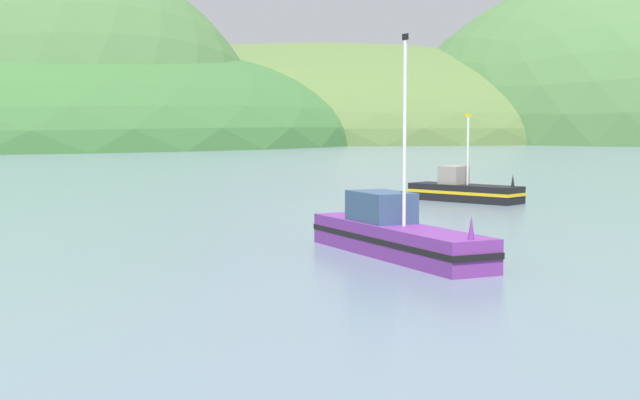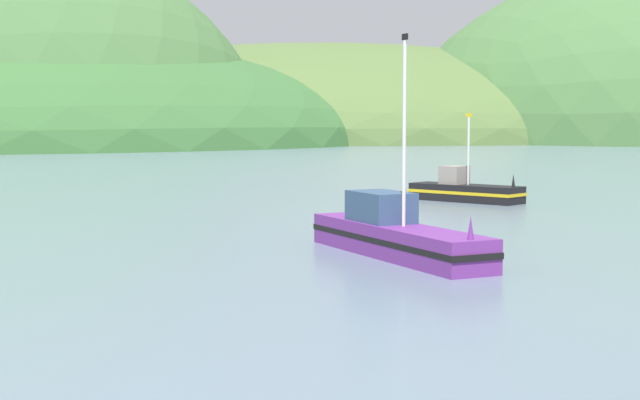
# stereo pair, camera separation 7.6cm
# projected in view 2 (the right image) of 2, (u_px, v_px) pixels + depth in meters

# --- Properties ---
(hill_mid_right) EXTENTS (189.37, 151.50, 47.17)m
(hill_mid_right) POSITION_uv_depth(u_px,v_px,m) (316.00, 138.00, 239.77)
(hill_mid_right) COLOR #516B38
(hill_mid_right) RESTS_ON ground
(fishing_boat_black) EXTENTS (6.22, 5.69, 4.89)m
(fishing_boat_black) POSITION_uv_depth(u_px,v_px,m) (464.00, 191.00, 52.03)
(fishing_boat_black) COLOR black
(fishing_boat_black) RESTS_ON ground
(fishing_boat_purple) EXTENTS (5.77, 9.08, 7.25)m
(fishing_boat_purple) POSITION_uv_depth(u_px,v_px,m) (394.00, 235.00, 30.95)
(fishing_boat_purple) COLOR #6B2D84
(fishing_boat_purple) RESTS_ON ground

